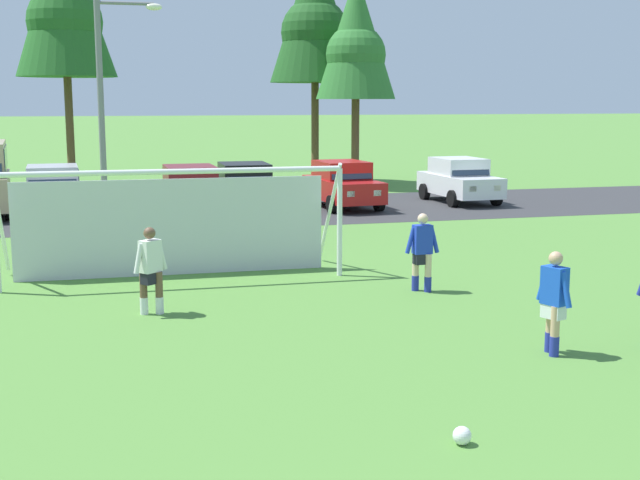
{
  "coord_description": "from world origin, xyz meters",
  "views": [
    {
      "loc": [
        -2.63,
        -3.18,
        3.95
      ],
      "look_at": [
        0.8,
        9.82,
        1.72
      ],
      "focal_mm": 47.54,
      "sensor_mm": 36.0,
      "label": 1
    }
  ],
  "objects_px": {
    "parked_car_slot_center_right": "(245,187)",
    "parked_car_slot_far_right": "(459,180)",
    "player_midfield_center": "(151,271)",
    "parked_car_slot_right": "(343,184)",
    "soccer_goal": "(173,220)",
    "street_lamp": "(108,115)",
    "soccer_ball": "(462,436)",
    "player_winger_right": "(554,303)",
    "player_trailing_back": "(422,252)",
    "parked_car_slot_center_left": "(53,190)",
    "parked_car_slot_center": "(191,191)"
  },
  "relations": [
    {
      "from": "soccer_ball",
      "to": "parked_car_slot_far_right",
      "type": "xyz_separation_m",
      "value": [
        9.65,
        21.77,
        0.77
      ]
    },
    {
      "from": "soccer_goal",
      "to": "parked_car_slot_center_left",
      "type": "distance_m",
      "value": 11.75
    },
    {
      "from": "parked_car_slot_right",
      "to": "street_lamp",
      "type": "distance_m",
      "value": 9.75
    },
    {
      "from": "soccer_ball",
      "to": "soccer_goal",
      "type": "height_order",
      "value": "soccer_goal"
    },
    {
      "from": "player_midfield_center",
      "to": "street_lamp",
      "type": "relative_size",
      "value": 0.24
    },
    {
      "from": "soccer_ball",
      "to": "parked_car_slot_far_right",
      "type": "height_order",
      "value": "parked_car_slot_far_right"
    },
    {
      "from": "parked_car_slot_right",
      "to": "player_trailing_back",
      "type": "bearing_deg",
      "value": -99.47
    },
    {
      "from": "player_midfield_center",
      "to": "parked_car_slot_center_left",
      "type": "bearing_deg",
      "value": 99.16
    },
    {
      "from": "parked_car_slot_center_left",
      "to": "player_winger_right",
      "type": "bearing_deg",
      "value": -66.25
    },
    {
      "from": "parked_car_slot_far_right",
      "to": "street_lamp",
      "type": "distance_m",
      "value": 14.3
    },
    {
      "from": "soccer_ball",
      "to": "parked_car_slot_center",
      "type": "distance_m",
      "value": 20.51
    },
    {
      "from": "parked_car_slot_right",
      "to": "parked_car_slot_center_right",
      "type": "bearing_deg",
      "value": -178.06
    },
    {
      "from": "parked_car_slot_center",
      "to": "parked_car_slot_far_right",
      "type": "bearing_deg",
      "value": 7.02
    },
    {
      "from": "parked_car_slot_center_left",
      "to": "soccer_ball",
      "type": "bearing_deg",
      "value": -75.95
    },
    {
      "from": "parked_car_slot_center_right",
      "to": "parked_car_slot_right",
      "type": "xyz_separation_m",
      "value": [
        3.66,
        0.12,
        0.0
      ]
    },
    {
      "from": "soccer_goal",
      "to": "player_midfield_center",
      "type": "xyz_separation_m",
      "value": [
        -0.71,
        -3.33,
        -0.47
      ]
    },
    {
      "from": "player_midfield_center",
      "to": "parked_car_slot_right",
      "type": "distance_m",
      "value": 16.24
    },
    {
      "from": "street_lamp",
      "to": "parked_car_slot_center",
      "type": "bearing_deg",
      "value": 51.77
    },
    {
      "from": "soccer_goal",
      "to": "parked_car_slot_center",
      "type": "distance_m",
      "value": 10.17
    },
    {
      "from": "player_trailing_back",
      "to": "parked_car_slot_right",
      "type": "height_order",
      "value": "parked_car_slot_right"
    },
    {
      "from": "player_winger_right",
      "to": "parked_car_slot_right",
      "type": "bearing_deg",
      "value": 83.97
    },
    {
      "from": "player_midfield_center",
      "to": "soccer_ball",
      "type": "bearing_deg",
      "value": -66.52
    },
    {
      "from": "player_winger_right",
      "to": "player_trailing_back",
      "type": "xyz_separation_m",
      "value": [
        -0.35,
        4.67,
        0.0
      ]
    },
    {
      "from": "player_trailing_back",
      "to": "soccer_ball",
      "type": "bearing_deg",
      "value": -108.17
    },
    {
      "from": "parked_car_slot_center_left",
      "to": "parked_car_slot_center",
      "type": "bearing_deg",
      "value": -15.67
    },
    {
      "from": "parked_car_slot_center_right",
      "to": "parked_car_slot_far_right",
      "type": "height_order",
      "value": "same"
    },
    {
      "from": "soccer_ball",
      "to": "parked_car_slot_center_left",
      "type": "distance_m",
      "value": 22.43
    },
    {
      "from": "soccer_ball",
      "to": "parked_car_slot_center",
      "type": "xyz_separation_m",
      "value": [
        -0.89,
        20.47,
        0.77
      ]
    },
    {
      "from": "parked_car_slot_center",
      "to": "parked_car_slot_far_right",
      "type": "distance_m",
      "value": 10.61
    },
    {
      "from": "soccer_ball",
      "to": "parked_car_slot_center_right",
      "type": "relative_size",
      "value": 0.05
    },
    {
      "from": "soccer_goal",
      "to": "soccer_ball",
      "type": "bearing_deg",
      "value": -77.2
    },
    {
      "from": "soccer_goal",
      "to": "player_trailing_back",
      "type": "xyz_separation_m",
      "value": [
        4.86,
        -2.83,
        -0.47
      ]
    },
    {
      "from": "player_midfield_center",
      "to": "street_lamp",
      "type": "xyz_separation_m",
      "value": [
        -0.51,
        9.95,
        2.7
      ]
    },
    {
      "from": "soccer_ball",
      "to": "parked_car_slot_center_left",
      "type": "height_order",
      "value": "parked_car_slot_center_left"
    },
    {
      "from": "parked_car_slot_center_left",
      "to": "parked_car_slot_far_right",
      "type": "distance_m",
      "value": 15.09
    },
    {
      "from": "parked_car_slot_center",
      "to": "parked_car_slot_center_right",
      "type": "height_order",
      "value": "same"
    },
    {
      "from": "parked_car_slot_center_left",
      "to": "parked_car_slot_center_right",
      "type": "bearing_deg",
      "value": -4.97
    },
    {
      "from": "player_trailing_back",
      "to": "player_winger_right",
      "type": "bearing_deg",
      "value": -85.76
    },
    {
      "from": "player_winger_right",
      "to": "street_lamp",
      "type": "distance_m",
      "value": 15.74
    },
    {
      "from": "parked_car_slot_center_right",
      "to": "parked_car_slot_far_right",
      "type": "xyz_separation_m",
      "value": [
        8.53,
        0.59,
        0.0
      ]
    },
    {
      "from": "player_trailing_back",
      "to": "street_lamp",
      "type": "relative_size",
      "value": 0.24
    },
    {
      "from": "parked_car_slot_center_left",
      "to": "parked_car_slot_right",
      "type": "relative_size",
      "value": 0.99
    },
    {
      "from": "soccer_goal",
      "to": "street_lamp",
      "type": "height_order",
      "value": "street_lamp"
    },
    {
      "from": "player_trailing_back",
      "to": "parked_car_slot_center_left",
      "type": "distance_m",
      "value": 16.23
    },
    {
      "from": "player_trailing_back",
      "to": "parked_car_slot_center_right",
      "type": "xyz_separation_m",
      "value": [
        -1.37,
        13.59,
        0.05
      ]
    },
    {
      "from": "soccer_ball",
      "to": "soccer_goal",
      "type": "bearing_deg",
      "value": 102.8
    },
    {
      "from": "soccer_ball",
      "to": "parked_car_slot_center",
      "type": "bearing_deg",
      "value": 92.48
    },
    {
      "from": "player_winger_right",
      "to": "soccer_goal",
      "type": "bearing_deg",
      "value": 124.79
    },
    {
      "from": "player_midfield_center",
      "to": "parked_car_slot_center_right",
      "type": "bearing_deg",
      "value": 73.39
    },
    {
      "from": "soccer_goal",
      "to": "street_lamp",
      "type": "bearing_deg",
      "value": 100.42
    }
  ]
}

